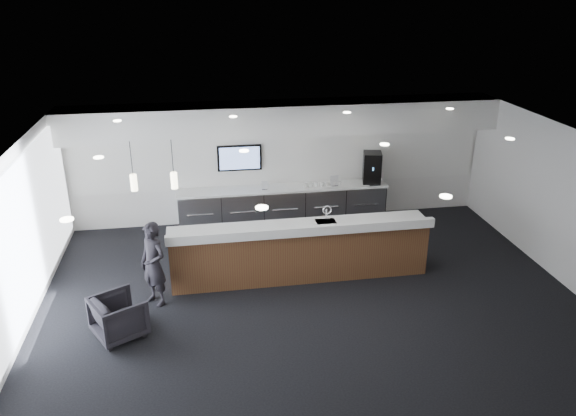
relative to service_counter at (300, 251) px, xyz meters
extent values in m
plane|color=black|center=(0.07, -0.97, -0.58)|extent=(10.00, 10.00, 0.00)
cube|color=black|center=(0.07, -0.97, 2.42)|extent=(10.00, 8.00, 0.02)
cube|color=white|center=(0.07, 3.03, 0.92)|extent=(10.00, 0.02, 3.00)
cube|color=white|center=(-4.93, -0.97, 0.92)|extent=(0.02, 8.00, 3.00)
cube|color=white|center=(5.07, -0.97, 0.92)|extent=(0.02, 8.00, 3.00)
cube|color=white|center=(0.07, 2.58, 2.07)|extent=(10.00, 0.90, 0.70)
cube|color=white|center=(0.07, 3.00, 1.02)|extent=(9.80, 0.06, 1.40)
cube|color=silver|center=(-4.89, -0.97, 0.92)|extent=(0.04, 7.36, 2.55)
cube|color=#A0A3A8|center=(0.07, 2.67, -0.13)|extent=(5.00, 0.60, 0.90)
cube|color=white|center=(0.07, 2.67, 0.35)|extent=(5.06, 0.66, 0.05)
cylinder|color=silver|center=(-1.93, 2.35, -0.08)|extent=(0.60, 0.02, 0.02)
cylinder|color=silver|center=(-0.93, 2.35, -0.08)|extent=(0.60, 0.02, 0.02)
cylinder|color=silver|center=(0.07, 2.35, -0.08)|extent=(0.60, 0.02, 0.02)
cylinder|color=silver|center=(1.07, 2.35, -0.08)|extent=(0.60, 0.02, 0.02)
cylinder|color=silver|center=(2.07, 2.35, -0.08)|extent=(0.60, 0.02, 0.02)
cube|color=black|center=(-0.93, 2.94, 1.07)|extent=(1.05, 0.07, 0.62)
cube|color=blue|center=(-0.93, 2.90, 1.07)|extent=(0.95, 0.01, 0.54)
cylinder|color=#FFF3C6|center=(-2.33, -0.17, 1.67)|extent=(0.12, 0.12, 0.30)
cylinder|color=#FFF3C6|center=(-3.03, -0.17, 1.67)|extent=(0.12, 0.12, 0.30)
cube|color=#582F1D|center=(0.00, 0.01, -0.05)|extent=(5.08, 0.75, 1.05)
cube|color=white|center=(0.00, 0.01, 0.50)|extent=(5.17, 0.83, 0.06)
cube|color=white|center=(0.00, -0.38, 0.59)|extent=(5.16, 0.16, 0.18)
cylinder|color=silver|center=(0.54, 0.11, 0.67)|extent=(0.04, 0.04, 0.28)
torus|color=silver|center=(0.54, 0.05, 0.81)|extent=(0.19, 0.03, 0.19)
cube|color=black|center=(2.27, 2.69, 0.75)|extent=(0.53, 0.57, 0.75)
cube|color=silver|center=(2.27, 2.43, 0.38)|extent=(0.27, 0.12, 0.02)
cube|color=silver|center=(-0.38, 2.59, 0.48)|extent=(0.15, 0.04, 0.21)
cube|color=silver|center=(1.30, 2.56, 0.51)|extent=(0.20, 0.05, 0.27)
imported|color=black|center=(-3.35, -1.52, -0.21)|extent=(1.07, 1.07, 0.73)
imported|color=black|center=(-2.80, -0.56, 0.22)|extent=(0.68, 0.69, 1.60)
imported|color=white|center=(1.43, 2.58, 0.43)|extent=(0.11, 0.11, 0.10)
imported|color=white|center=(1.29, 2.58, 0.43)|extent=(0.15, 0.15, 0.10)
imported|color=white|center=(1.15, 2.58, 0.43)|extent=(0.13, 0.13, 0.10)
imported|color=white|center=(1.01, 2.58, 0.43)|extent=(0.14, 0.14, 0.10)
imported|color=white|center=(0.87, 2.58, 0.43)|extent=(0.15, 0.15, 0.10)
imported|color=white|center=(0.73, 2.58, 0.43)|extent=(0.12, 0.12, 0.10)
imported|color=white|center=(0.59, 2.58, 0.43)|extent=(0.15, 0.15, 0.10)
camera|label=1|loc=(-1.84, -9.83, 5.00)|focal=35.00mm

